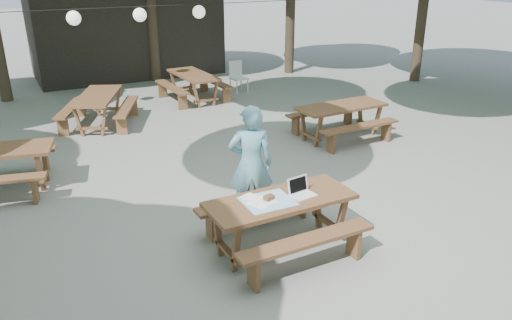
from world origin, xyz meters
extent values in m
plane|color=slate|center=(0.00, 0.00, 0.00)|extent=(80.00, 80.00, 0.00)
cube|color=black|center=(0.50, 10.50, 1.40)|extent=(6.00, 3.00, 2.80)
cube|color=#4D2C1B|center=(-0.65, -1.78, 0.72)|extent=(2.00, 0.80, 0.06)
cube|color=#4D2C1B|center=(-0.65, -2.43, 0.45)|extent=(1.90, 0.28, 0.05)
cube|color=#4D2C1B|center=(-0.65, -1.13, 0.45)|extent=(1.90, 0.28, 0.05)
cube|color=#4D2C1B|center=(-0.65, -1.78, 0.34)|extent=(1.70, 0.70, 0.69)
cube|color=#4D2C1B|center=(-3.87, 2.72, 0.45)|extent=(1.91, 0.72, 0.05)
cube|color=#4D2C1B|center=(2.86, 1.53, 0.72)|extent=(2.02, 0.85, 0.06)
cube|color=#4D2C1B|center=(2.87, 0.88, 0.45)|extent=(1.91, 0.32, 0.05)
cube|color=#4D2C1B|center=(2.84, 2.18, 0.45)|extent=(1.91, 0.32, 0.05)
cube|color=#4D2C1B|center=(2.86, 1.53, 0.34)|extent=(1.72, 0.74, 0.69)
cube|color=#4D2C1B|center=(-1.65, 4.96, 0.72)|extent=(1.55, 2.15, 0.06)
cube|color=#4D2C1B|center=(-1.06, 4.70, 0.45)|extent=(1.03, 1.85, 0.05)
cube|color=#4D2C1B|center=(-2.25, 5.23, 0.45)|extent=(1.03, 1.85, 0.05)
cube|color=#4D2C1B|center=(-1.65, 4.96, 0.34)|extent=(1.33, 1.84, 0.69)
cube|color=#4D2C1B|center=(1.18, 6.07, 0.72)|extent=(0.88, 2.03, 0.06)
cube|color=#4D2C1B|center=(1.83, 6.10, 0.45)|extent=(0.35, 1.91, 0.05)
cube|color=#4D2C1B|center=(0.53, 6.05, 0.45)|extent=(0.35, 1.91, 0.05)
cube|color=#4D2C1B|center=(1.18, 6.07, 0.34)|extent=(0.77, 1.73, 0.69)
imported|color=#65A4B8|center=(-0.61, -0.84, 0.90)|extent=(0.77, 0.66, 1.79)
cube|color=white|center=(2.74, 6.36, 0.40)|extent=(0.48, 0.48, 0.04)
cube|color=white|center=(2.72, 6.56, 0.66)|extent=(0.44, 0.08, 0.48)
cube|color=white|center=(2.74, 6.36, 0.19)|extent=(0.46, 0.46, 0.38)
cube|color=white|center=(-0.35, -1.86, 0.76)|extent=(0.36, 0.27, 0.02)
cube|color=white|center=(-0.37, -1.75, 0.88)|extent=(0.33, 0.10, 0.23)
cube|color=black|center=(-0.36, -1.76, 0.88)|extent=(0.28, 0.08, 0.19)
cube|color=#3B99C9|center=(-0.85, -1.78, 0.75)|extent=(0.67, 0.57, 0.01)
cube|color=white|center=(-0.99, -1.79, 0.76)|extent=(0.32, 0.36, 0.00)
cube|color=white|center=(-0.83, -1.74, 0.76)|extent=(0.23, 0.31, 0.00)
cube|color=white|center=(-0.99, -1.62, 0.76)|extent=(0.29, 0.35, 0.00)
cube|color=brown|center=(-0.82, -1.76, 0.80)|extent=(0.15, 0.12, 0.06)
cylinder|color=black|center=(0.50, 6.00, 2.60)|extent=(9.00, 0.02, 0.02)
sphere|color=white|center=(-1.80, 6.00, 2.40)|extent=(0.34, 0.34, 0.34)
sphere|color=white|center=(-0.20, 6.00, 2.40)|extent=(0.34, 0.34, 0.34)
sphere|color=white|center=(1.40, 6.00, 2.40)|extent=(0.34, 0.34, 0.34)
cylinder|color=#2D2319|center=(1.00, 9.00, 2.24)|extent=(0.32, 0.32, 4.49)
cylinder|color=#2D2319|center=(8.50, 5.00, 2.49)|extent=(0.32, 0.32, 4.99)
camera|label=1|loc=(-3.73, -6.87, 3.68)|focal=35.00mm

